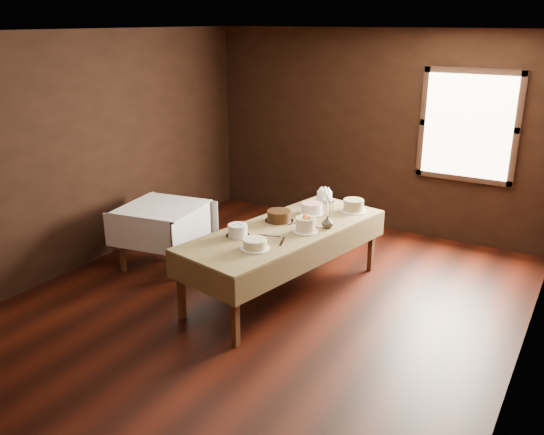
{
  "coord_description": "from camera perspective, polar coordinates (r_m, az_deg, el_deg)",
  "views": [
    {
      "loc": [
        2.87,
        -4.62,
        2.91
      ],
      "look_at": [
        0.0,
        0.2,
        0.95
      ],
      "focal_mm": 37.72,
      "sensor_mm": 36.0,
      "label": 1
    }
  ],
  "objects": [
    {
      "name": "wall_left",
      "position": [
        7.24,
        -18.22,
        6.26
      ],
      "size": [
        0.02,
        6.0,
        2.8
      ],
      "primitive_type": "cube",
      "color": "black",
      "rests_on": "ground"
    },
    {
      "name": "wall_right",
      "position": [
        4.87,
        24.83,
        -0.62
      ],
      "size": [
        0.02,
        6.0,
        2.8
      ],
      "primitive_type": "cube",
      "color": "black",
      "rests_on": "ground"
    },
    {
      "name": "cake_server_b",
      "position": [
        5.76,
        0.95,
        -2.58
      ],
      "size": [
        0.11,
        0.23,
        0.01
      ],
      "primitive_type": "cube",
      "rotation": [
        0.0,
        0.0,
        -1.21
      ],
      "color": "silver",
      "rests_on": "display_table"
    },
    {
      "name": "cake_cream",
      "position": [
        5.61,
        -1.72,
        -2.68
      ],
      "size": [
        0.3,
        0.3,
        0.1
      ],
      "color": "white",
      "rests_on": "display_table"
    },
    {
      "name": "display_table",
      "position": [
        6.19,
        1.29,
        -1.57
      ],
      "size": [
        1.43,
        2.61,
        0.77
      ],
      "rotation": [
        0.0,
        0.0,
        -0.2
      ],
      "color": "#4C2B17",
      "rests_on": "ground"
    },
    {
      "name": "cake_lattice",
      "position": [
        6.65,
        4.01,
        0.86
      ],
      "size": [
        0.34,
        0.34,
        0.11
      ],
      "color": "white",
      "rests_on": "display_table"
    },
    {
      "name": "cake_server_e",
      "position": [
        6.18,
        -2.9,
        -1.04
      ],
      "size": [
        0.19,
        0.18,
        0.01
      ],
      "primitive_type": "cube",
      "rotation": [
        0.0,
        0.0,
        -0.76
      ],
      "color": "silver",
      "rests_on": "display_table"
    },
    {
      "name": "floor",
      "position": [
        6.17,
        -0.96,
        -8.89
      ],
      "size": [
        5.0,
        6.0,
        0.01
      ],
      "primitive_type": "cube",
      "color": "black",
      "rests_on": "ground"
    },
    {
      "name": "window",
      "position": [
        7.83,
        18.97,
        8.6
      ],
      "size": [
        1.1,
        0.05,
        1.3
      ],
      "primitive_type": "cube",
      "color": "#FFEABF",
      "rests_on": "wall_back"
    },
    {
      "name": "cake_speckled",
      "position": [
        6.77,
        8.13,
        1.18
      ],
      "size": [
        0.3,
        0.3,
        0.14
      ],
      "color": "white",
      "rests_on": "display_table"
    },
    {
      "name": "ceiling",
      "position": [
        5.44,
        -1.13,
        18.1
      ],
      "size": [
        5.0,
        6.0,
        0.01
      ],
      "primitive_type": "cube",
      "color": "beige",
      "rests_on": "wall_back"
    },
    {
      "name": "wall_back",
      "position": [
        8.28,
        10.06,
        8.46
      ],
      "size": [
        5.0,
        0.02,
        2.8
      ],
      "primitive_type": "cube",
      "color": "black",
      "rests_on": "ground"
    },
    {
      "name": "cake_meringue",
      "position": [
        7.04,
        5.24,
        2.02
      ],
      "size": [
        0.22,
        0.22,
        0.14
      ],
      "color": "silver",
      "rests_on": "display_table"
    },
    {
      "name": "side_table",
      "position": [
        7.06,
        -10.9,
        0.43
      ],
      "size": [
        1.04,
        1.04,
        0.76
      ],
      "rotation": [
        0.0,
        0.0,
        0.16
      ],
      "color": "#4C2B17",
      "rests_on": "ground"
    },
    {
      "name": "flower_vase",
      "position": [
        6.19,
        5.55,
        -0.47
      ],
      "size": [
        0.15,
        0.15,
        0.13
      ],
      "primitive_type": "imported",
      "rotation": [
        0.0,
        0.0,
        3.3
      ],
      "color": "#2D2823",
      "rests_on": "display_table"
    },
    {
      "name": "cake_server_c",
      "position": [
        6.37,
        2.63,
        -0.41
      ],
      "size": [
        0.08,
        0.24,
        0.01
      ],
      "primitive_type": "cube",
      "rotation": [
        0.0,
        0.0,
        1.32
      ],
      "color": "silver",
      "rests_on": "display_table"
    },
    {
      "name": "cake_flowers",
      "position": [
        6.06,
        3.37,
        -0.76
      ],
      "size": [
        0.27,
        0.27,
        0.16
      ],
      "color": "white",
      "rests_on": "display_table"
    },
    {
      "name": "flower_bouquet",
      "position": [
        6.13,
        5.61,
        1.17
      ],
      "size": [
        0.14,
        0.14,
        0.2
      ],
      "primitive_type": null,
      "color": "white",
      "rests_on": "flower_vase"
    },
    {
      "name": "cake_server_d",
      "position": [
        6.2,
        5.19,
        -1.05
      ],
      "size": [
        0.23,
        0.11,
        0.01
      ],
      "primitive_type": "cube",
      "rotation": [
        0.0,
        0.0,
        0.39
      ],
      "color": "silver",
      "rests_on": "display_table"
    },
    {
      "name": "cake_swirl",
      "position": [
        5.93,
        -3.43,
        -1.34
      ],
      "size": [
        0.25,
        0.25,
        0.13
      ],
      "color": "silver",
      "rests_on": "display_table"
    },
    {
      "name": "cake_chocolate",
      "position": [
        6.36,
        0.71,
        0.12
      ],
      "size": [
        0.32,
        0.32,
        0.13
      ],
      "color": "silver",
      "rests_on": "display_table"
    },
    {
      "name": "cake_server_a",
      "position": [
        5.94,
        0.14,
        -1.89
      ],
      "size": [
        0.24,
        0.1,
        0.01
      ],
      "primitive_type": "cube",
      "rotation": [
        0.0,
        0.0,
        0.3
      ],
      "color": "silver",
      "rests_on": "display_table"
    }
  ]
}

